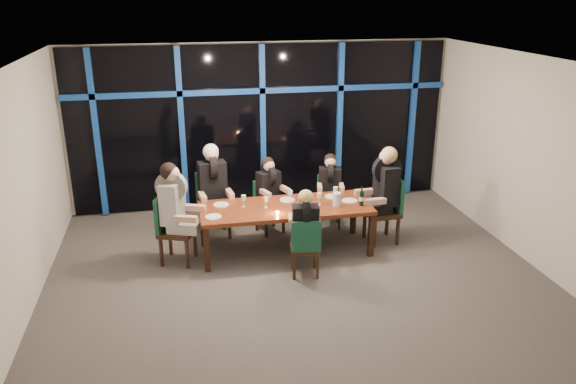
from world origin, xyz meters
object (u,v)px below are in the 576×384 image
Objects in this scene: diner_far_mid at (269,184)px; diner_far_right at (330,180)px; chair_far_mid at (268,203)px; diner_end_right at (384,181)px; chair_near_mid at (305,245)px; diner_far_left at (213,178)px; wine_bottle at (361,198)px; chair_far_left at (213,200)px; water_pitcher at (337,199)px; chair_end_right at (388,206)px; chair_far_right at (329,198)px; chair_end_left at (171,225)px; diner_end_left at (175,199)px; diner_near_mid at (305,219)px; dining_table at (285,210)px.

diner_far_right is (1.03, 0.02, -0.01)m from diner_far_mid.
chair_far_mid is 0.84× the size of diner_end_right.
diner_far_left is (-1.14, 1.66, 0.52)m from chair_near_mid.
diner_far_right is (1.06, -0.05, 0.35)m from chair_far_mid.
chair_far_mid is 1.03× the size of diner_far_right.
chair_near_mid is at bearing -62.76° from diner_far_left.
wine_bottle is at bearing -57.93° from diner_far_mid.
chair_far_left reaches higher than water_pitcher.
diner_far_left is at bearing 163.35° from chair_far_mid.
chair_far_left is at bearing -110.81° from chair_end_right.
chair_far_right is 0.85× the size of diner_far_left.
diner_end_right reaches higher than diner_far_right.
diner_far_left reaches higher than water_pitcher.
water_pitcher is at bearing -36.88° from chair_far_left.
diner_end_right reaches higher than chair_far_left.
wine_bottle is (2.87, -0.21, 0.28)m from chair_end_left.
diner_end_left is 2.79m from wine_bottle.
chair_far_right is 1.88m from diner_near_mid.
wine_bottle is (1.28, -1.05, 0.37)m from chair_far_mid.
diner_far_left is at bearing -47.80° from chair_near_mid.
chair_near_mid is (-0.82, -1.73, 0.00)m from chair_far_right.
chair_far_mid is at bearing -167.33° from chair_far_right.
diner_end_right is 1.69m from diner_near_mid.
chair_near_mid reaches higher than chair_far_mid.
chair_end_right is 3.34m from diner_end_left.
chair_end_left is at bearing -151.67° from diner_far_right.
chair_near_mid is 0.86× the size of diner_far_left.
chair_end_right is at bearing 90.00° from diner_end_right.
chair_end_right is at bearing -22.73° from diner_far_left.
chair_end_right is at bearing 25.36° from wine_bottle.
chair_far_mid is 0.36m from diner_far_mid.
diner_far_right reaches higher than chair_near_mid.
chair_far_mid is 1.97m from diner_end_right.
diner_far_right reaches higher than chair_end_left.
chair_end_right is 1.25× the size of diner_far_mid.
wine_bottle is (2.17, -1.00, -0.14)m from diner_far_left.
diner_far_left is 1.20× the size of diner_far_mid.
chair_end_left is 3.40m from chair_end_right.
diner_end_left reaches higher than water_pitcher.
wine_bottle is (-0.54, -0.25, 0.27)m from chair_end_right.
chair_end_right reaches higher than chair_near_mid.
chair_far_right is 1.02× the size of diner_near_mid.
chair_far_left is 0.91m from chair_far_mid.
chair_end_left reaches higher than chair_near_mid.
diner_far_right is at bearing -142.10° from diner_end_right.
diner_far_right is (-0.02, -0.07, 0.35)m from chair_far_right.
chair_far_left is 1.21× the size of chair_far_right.
diner_far_left reaches higher than dining_table.
dining_table is 1.68m from chair_end_right.
chair_near_mid is 0.36m from diner_near_mid.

